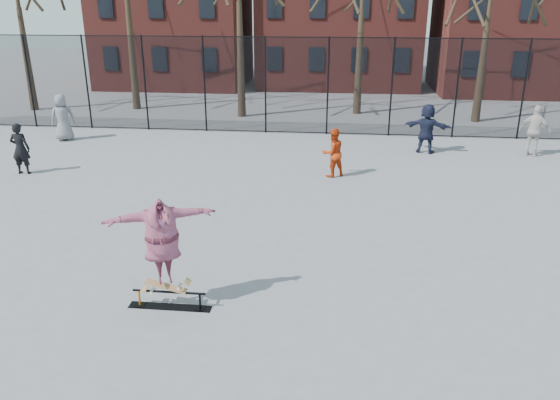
# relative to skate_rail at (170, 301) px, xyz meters

# --- Properties ---
(ground) EXTENTS (100.00, 100.00, 0.00)m
(ground) POSITION_rel_skate_rail_xyz_m (1.34, 1.14, -0.14)
(ground) COLOR slate
(skate_rail) EXTENTS (1.58, 0.24, 0.35)m
(skate_rail) POSITION_rel_skate_rail_xyz_m (0.00, 0.00, 0.00)
(skate_rail) COLOR black
(skate_rail) RESTS_ON ground
(skateboard) EXTENTS (0.84, 0.20, 0.10)m
(skateboard) POSITION_rel_skate_rail_xyz_m (-0.05, -0.00, 0.26)
(skateboard) COLOR olive
(skateboard) RESTS_ON skate_rail
(skater) EXTENTS (2.07, 1.32, 1.64)m
(skater) POSITION_rel_skate_rail_xyz_m (-0.05, -0.00, 1.13)
(skater) COLOR #4C327F
(skater) RESTS_ON skateboard
(bystander_grey) EXTENTS (1.08, 0.92, 1.87)m
(bystander_grey) POSITION_rel_skate_rail_xyz_m (-8.00, 11.94, 0.80)
(bystander_grey) COLOR slate
(bystander_grey) RESTS_ON ground
(bystander_black) EXTENTS (0.64, 0.43, 1.69)m
(bystander_black) POSITION_rel_skate_rail_xyz_m (-7.25, 7.55, 0.71)
(bystander_black) COLOR black
(bystander_black) RESTS_ON ground
(bystander_red) EXTENTS (0.96, 0.90, 1.58)m
(bystander_red) POSITION_rel_skate_rail_xyz_m (2.89, 8.36, 0.65)
(bystander_red) COLOR #BF3710
(bystander_red) RESTS_ON ground
(bystander_white) EXTENTS (1.17, 0.90, 1.85)m
(bystander_white) POSITION_rel_skate_rail_xyz_m (10.13, 11.60, 0.79)
(bystander_white) COLOR beige
(bystander_white) RESTS_ON ground
(bystander_navy) EXTENTS (1.79, 1.02, 1.84)m
(bystander_navy) POSITION_rel_skate_rail_xyz_m (6.29, 11.61, 0.78)
(bystander_navy) COLOR #1B1F37
(bystander_navy) RESTS_ON ground
(fence) EXTENTS (34.03, 0.07, 4.00)m
(fence) POSITION_rel_skate_rail_xyz_m (1.33, 14.14, 1.92)
(fence) COLOR black
(fence) RESTS_ON ground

